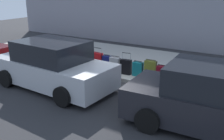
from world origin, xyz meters
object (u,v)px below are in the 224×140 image
suitcase_silver_7 (115,65)px  parked_car_charcoal_0 (213,101)px  suitcase_red_2 (178,74)px  suitcase_navy_1 (191,77)px  parked_car_silver_1 (53,66)px  suitcase_red_9 (98,60)px  suitcase_navy_8 (107,63)px  suitcase_olive_4 (150,69)px  suitcase_maroon_3 (163,74)px  fire_hydrant (80,55)px  suitcase_silver_0 (207,80)px  suitcase_black_6 (126,67)px  bollard_post (69,55)px  suitcase_teal_5 (138,69)px

suitcase_silver_7 → parked_car_charcoal_0: size_ratio=0.15×
suitcase_red_2 → suitcase_silver_7: 2.56m
suitcase_navy_1 → parked_car_charcoal_0: 2.54m
parked_car_silver_1 → suitcase_red_9: bearing=-96.0°
suitcase_red_2 → suitcase_navy_8: 3.03m
suitcase_olive_4 → suitcase_navy_8: bearing=-0.5°
suitcase_maroon_3 → fire_hydrant: bearing=-1.1°
suitcase_maroon_3 → suitcase_navy_8: suitcase_navy_8 is taller
suitcase_silver_7 → fire_hydrant: 1.84m
suitcase_silver_0 → suitcase_black_6: size_ratio=1.01×
suitcase_red_9 → bollard_post: suitcase_red_9 is taller
suitcase_navy_8 → fire_hydrant: fire_hydrant is taller
suitcase_silver_0 → suitcase_navy_1: 0.50m
suitcase_maroon_3 → suitcase_black_6: (1.53, -0.01, 0.01)m
suitcase_teal_5 → bollard_post: (3.36, 0.15, 0.12)m
suitcase_red_2 → suitcase_silver_7: size_ratio=1.10×
suitcase_silver_7 → bollard_post: bearing=2.4°
suitcase_red_2 → suitcase_olive_4: size_ratio=1.02×
suitcase_olive_4 → suitcase_red_9: size_ratio=0.82×
bollard_post → parked_car_silver_1: (-1.18, 2.18, 0.26)m
suitcase_red_2 → parked_car_silver_1: size_ratio=0.16×
suitcase_navy_1 → parked_car_charcoal_0: parked_car_charcoal_0 is taller
suitcase_navy_1 → suitcase_maroon_3: bearing=-0.0°
suitcase_silver_0 → suitcase_black_6: bearing=0.3°
suitcase_silver_0 → suitcase_red_9: size_ratio=1.01×
parked_car_charcoal_0 → parked_car_silver_1: bearing=0.0°
suitcase_navy_8 → parked_car_silver_1: (0.73, 2.38, 0.35)m
suitcase_red_2 → suitcase_navy_1: bearing=173.6°
suitcase_navy_1 → suitcase_red_9: suitcase_navy_1 is taller
suitcase_maroon_3 → suitcase_black_6: 1.53m
suitcase_navy_1 → suitcase_navy_8: (3.53, -0.13, -0.07)m
suitcase_red_2 → suitcase_maroon_3: 0.53m
suitcase_olive_4 → suitcase_silver_7: size_ratio=1.08×
fire_hydrant → suitcase_maroon_3: bearing=178.9°
suitcase_silver_0 → suitcase_silver_7: size_ratio=1.32×
suitcase_silver_7 → suitcase_navy_8: 0.48m
suitcase_navy_8 → parked_car_charcoal_0: 5.25m
suitcase_red_2 → suitcase_silver_7: bearing=0.7°
parked_car_silver_1 → suitcase_black_6: bearing=-127.0°
suitcase_black_6 → suitcase_red_9: suitcase_black_6 is taller
suitcase_navy_1 → suitcase_teal_5: suitcase_navy_1 is taller
suitcase_olive_4 → bollard_post: bearing=2.8°
suitcase_silver_7 → parked_car_silver_1: bearing=62.2°
suitcase_silver_0 → suitcase_silver_7: (3.56, 0.00, -0.03)m
suitcase_maroon_3 → suitcase_black_6: bearing=-0.4°
suitcase_navy_1 → parked_car_silver_1: size_ratio=0.20×
suitcase_silver_7 → parked_car_silver_1: 2.60m
fire_hydrant → suitcase_navy_8: bearing=-177.7°
suitcase_red_2 → fire_hydrant: (4.40, -0.02, 0.09)m
suitcase_silver_0 → parked_car_silver_1: size_ratio=0.19×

